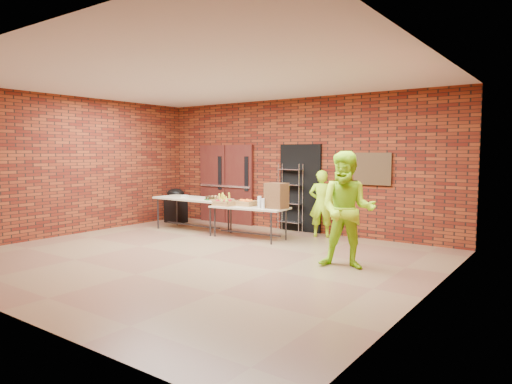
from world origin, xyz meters
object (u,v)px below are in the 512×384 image
(covered_grill, at_px, (176,205))
(volunteer_woman, at_px, (321,204))
(wire_rack, at_px, (290,198))
(table_right, at_px, (250,209))
(table_left, at_px, (192,200))
(volunteer_man, at_px, (347,210))
(coffee_dispenser, at_px, (276,196))

(covered_grill, bearing_deg, volunteer_woman, 9.71)
(wire_rack, relative_size, table_right, 0.91)
(table_left, xyz_separation_m, table_right, (1.76, -0.02, -0.09))
(wire_rack, bearing_deg, volunteer_man, -36.54)
(wire_rack, relative_size, volunteer_man, 0.85)
(wire_rack, xyz_separation_m, volunteer_man, (2.60, -2.47, 0.15))
(table_right, relative_size, coffee_dispenser, 3.30)
(covered_grill, bearing_deg, coffee_dispenser, -5.11)
(coffee_dispenser, distance_m, volunteer_woman, 1.17)
(table_right, distance_m, covered_grill, 3.09)
(table_right, bearing_deg, covered_grill, 161.51)
(table_right, bearing_deg, wire_rack, 73.54)
(wire_rack, relative_size, covered_grill, 1.75)
(coffee_dispenser, bearing_deg, table_right, -172.64)
(covered_grill, height_order, volunteer_man, volunteer_man)
(volunteer_woman, bearing_deg, coffee_dispenser, 41.56)
(table_left, bearing_deg, volunteer_woman, 20.04)
(volunteer_woman, bearing_deg, table_left, 0.02)
(table_left, bearing_deg, coffee_dispenser, 1.66)
(table_left, height_order, volunteer_man, volunteer_man)
(table_left, relative_size, covered_grill, 2.10)
(coffee_dispenser, xyz_separation_m, volunteer_woman, (0.55, 1.01, -0.23))
(covered_grill, bearing_deg, wire_rack, 15.10)
(table_right, height_order, volunteer_woman, volunteer_woman)
(table_right, distance_m, volunteer_woman, 1.63)
(covered_grill, xyz_separation_m, volunteer_man, (5.86, -1.84, 0.50))
(wire_rack, distance_m, covered_grill, 3.34)
(coffee_dispenser, height_order, volunteer_man, volunteer_man)
(wire_rack, distance_m, coffee_dispenser, 1.30)
(table_right, height_order, coffee_dispenser, coffee_dispenser)
(table_left, height_order, table_right, table_left)
(table_left, height_order, coffee_dispenser, coffee_dispenser)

